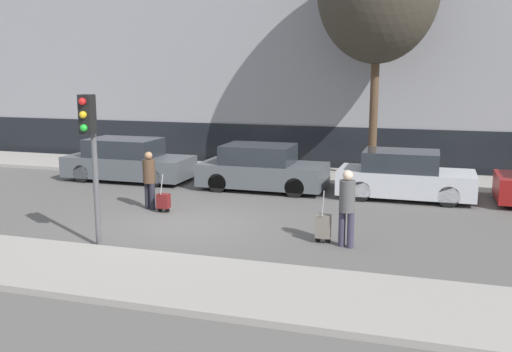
{
  "coord_description": "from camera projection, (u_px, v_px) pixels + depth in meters",
  "views": [
    {
      "loc": [
        5.7,
        -12.56,
        3.77
      ],
      "look_at": [
        1.24,
        1.8,
        0.95
      ],
      "focal_mm": 40.0,
      "sensor_mm": 36.0,
      "label": 1
    }
  ],
  "objects": [
    {
      "name": "ground_plane",
      "position": [
        187.0,
        224.0,
        14.14
      ],
      "size": [
        80.0,
        80.0,
        0.0
      ],
      "primitive_type": "plane",
      "color": "#565451"
    },
    {
      "name": "sidewalk_near",
      "position": [
        104.0,
        272.0,
        10.61
      ],
      "size": [
        28.0,
        2.5,
        0.12
      ],
      "color": "gray",
      "rests_on": "ground_plane"
    },
    {
      "name": "sidewalk_far",
      "position": [
        266.0,
        173.0,
        20.7
      ],
      "size": [
        28.0,
        3.0,
        0.12
      ],
      "color": "gray",
      "rests_on": "ground_plane"
    },
    {
      "name": "building_facade",
      "position": [
        289.0,
        1.0,
        22.58
      ],
      "size": [
        28.0,
        2.15,
        12.88
      ],
      "color": "gray",
      "rests_on": "ground_plane"
    },
    {
      "name": "parked_car_0",
      "position": [
        128.0,
        161.0,
        19.57
      ],
      "size": [
        4.33,
        1.8,
        1.44
      ],
      "color": "#4C5156",
      "rests_on": "ground_plane"
    },
    {
      "name": "parked_car_1",
      "position": [
        262.0,
        169.0,
        18.09
      ],
      "size": [
        3.97,
        1.85,
        1.42
      ],
      "color": "#4C5156",
      "rests_on": "ground_plane"
    },
    {
      "name": "parked_car_2",
      "position": [
        404.0,
        176.0,
        16.8
      ],
      "size": [
        3.91,
        1.73,
        1.42
      ],
      "color": "#B7BABF",
      "rests_on": "ground_plane"
    },
    {
      "name": "pedestrian_left",
      "position": [
        149.0,
        177.0,
        15.44
      ],
      "size": [
        0.34,
        0.34,
        1.59
      ],
      "rotation": [
        0.0,
        0.0,
        2.75
      ],
      "color": "#23232D",
      "rests_on": "ground_plane"
    },
    {
      "name": "trolley_left",
      "position": [
        163.0,
        201.0,
        15.21
      ],
      "size": [
        0.34,
        0.29,
        1.04
      ],
      "color": "maroon",
      "rests_on": "ground_plane"
    },
    {
      "name": "pedestrian_right",
      "position": [
        347.0,
        204.0,
        12.11
      ],
      "size": [
        0.34,
        0.34,
        1.68
      ],
      "rotation": [
        0.0,
        0.0,
        -0.28
      ],
      "color": "#383347",
      "rests_on": "ground_plane"
    },
    {
      "name": "trolley_right",
      "position": [
        323.0,
        226.0,
        12.51
      ],
      "size": [
        0.34,
        0.29,
        1.18
      ],
      "color": "slate",
      "rests_on": "ground_plane"
    },
    {
      "name": "traffic_light",
      "position": [
        90.0,
        139.0,
        11.8
      ],
      "size": [
        0.28,
        0.47,
        3.27
      ],
      "color": "#515154",
      "rests_on": "ground_plane"
    }
  ]
}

